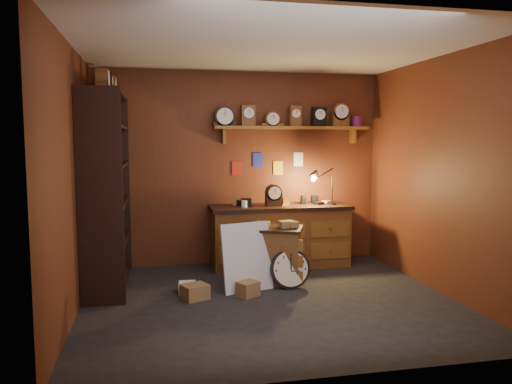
% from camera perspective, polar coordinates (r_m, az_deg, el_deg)
% --- Properties ---
extents(floor, '(4.00, 4.00, 0.00)m').
position_cam_1_polar(floor, '(5.57, 1.57, -12.34)').
color(floor, black).
rests_on(floor, ground).
extents(room_shell, '(4.02, 3.62, 2.71)m').
position_cam_1_polar(room_shell, '(5.41, 1.82, 5.65)').
color(room_shell, '#5F2B16').
rests_on(room_shell, ground).
extents(shelving_unit, '(0.47, 1.60, 2.58)m').
position_cam_1_polar(shelving_unit, '(6.17, -17.00, 1.09)').
color(shelving_unit, black).
rests_on(shelving_unit, ground).
extents(workbench, '(1.94, 0.66, 1.36)m').
position_cam_1_polar(workbench, '(6.96, 2.76, -4.61)').
color(workbench, brown).
rests_on(workbench, ground).
extents(low_cabinet, '(0.75, 0.69, 0.78)m').
position_cam_1_polar(low_cabinet, '(6.17, 2.42, -6.90)').
color(low_cabinet, brown).
rests_on(low_cabinet, ground).
extents(big_round_clock, '(0.47, 0.16, 0.48)m').
position_cam_1_polar(big_round_clock, '(5.98, 3.92, -8.74)').
color(big_round_clock, black).
rests_on(big_round_clock, ground).
extents(white_panel, '(0.64, 0.33, 0.81)m').
position_cam_1_polar(white_panel, '(5.95, -1.01, -11.15)').
color(white_panel, silver).
rests_on(white_panel, ground).
extents(mini_fridge, '(0.59, 0.60, 0.52)m').
position_cam_1_polar(mini_fridge, '(6.81, -1.65, -6.68)').
color(mini_fridge, silver).
rests_on(mini_fridge, ground).
extents(floor_box_a, '(0.33, 0.31, 0.16)m').
position_cam_1_polar(floor_box_a, '(5.65, -6.99, -11.26)').
color(floor_box_a, olive).
rests_on(floor_box_a, ground).
extents(floor_box_b, '(0.21, 0.25, 0.12)m').
position_cam_1_polar(floor_box_b, '(5.89, -7.87, -10.78)').
color(floor_box_b, white).
rests_on(floor_box_b, ground).
extents(floor_box_c, '(0.29, 0.27, 0.17)m').
position_cam_1_polar(floor_box_c, '(5.71, -0.93, -11.01)').
color(floor_box_c, olive).
rests_on(floor_box_c, ground).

